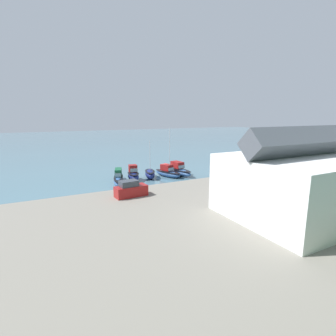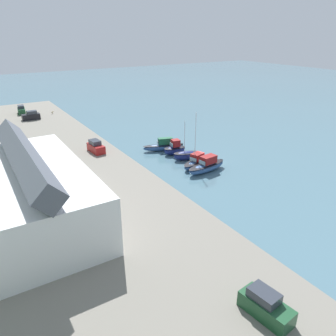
{
  "view_description": "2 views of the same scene",
  "coord_description": "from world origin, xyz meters",
  "px_view_note": "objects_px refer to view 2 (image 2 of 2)",
  "views": [
    {
      "loc": [
        23.07,
        47.53,
        12.14
      ],
      "look_at": [
        1.91,
        6.18,
        2.65
      ],
      "focal_mm": 28.0,
      "sensor_mm": 36.0,
      "label": 1
    },
    {
      "loc": [
        -42.36,
        34.27,
        22.02
      ],
      "look_at": [
        -2.25,
        9.4,
        2.14
      ],
      "focal_mm": 35.0,
      "sensor_mm": 36.0,
      "label": 2
    }
  ],
  "objects_px": {
    "moored_boat_3": "(175,149)",
    "parked_car_0": "(96,147)",
    "moored_boat_2": "(186,155)",
    "parked_car_2": "(31,116)",
    "parked_car_3": "(21,110)",
    "moored_boat_1": "(196,162)",
    "parked_car_1": "(266,306)",
    "moored_boat_0": "(207,166)",
    "moored_boat_4": "(164,146)",
    "dog_on_quay": "(52,112)"
  },
  "relations": [
    {
      "from": "moored_boat_3",
      "to": "parked_car_0",
      "type": "relative_size",
      "value": 1.04
    },
    {
      "from": "moored_boat_2",
      "to": "parked_car_2",
      "type": "distance_m",
      "value": 44.08
    },
    {
      "from": "moored_boat_2",
      "to": "parked_car_2",
      "type": "bearing_deg",
      "value": 43.61
    },
    {
      "from": "moored_boat_3",
      "to": "parked_car_3",
      "type": "xyz_separation_m",
      "value": [
        44.14,
        19.99,
        1.38
      ]
    },
    {
      "from": "moored_boat_2",
      "to": "moored_boat_3",
      "type": "relative_size",
      "value": 1.63
    },
    {
      "from": "moored_boat_1",
      "to": "parked_car_1",
      "type": "xyz_separation_m",
      "value": [
        -30.09,
        15.62,
        1.58
      ]
    },
    {
      "from": "moored_boat_1",
      "to": "parked_car_0",
      "type": "bearing_deg",
      "value": 28.72
    },
    {
      "from": "moored_boat_0",
      "to": "parked_car_1",
      "type": "height_order",
      "value": "parked_car_1"
    },
    {
      "from": "parked_car_2",
      "to": "parked_car_0",
      "type": "bearing_deg",
      "value": -170.21
    },
    {
      "from": "parked_car_0",
      "to": "parked_car_2",
      "type": "relative_size",
      "value": 1.03
    },
    {
      "from": "parked_car_3",
      "to": "moored_boat_2",
      "type": "bearing_deg",
      "value": 119.64
    },
    {
      "from": "moored_boat_0",
      "to": "parked_car_3",
      "type": "xyz_separation_m",
      "value": [
        53.87,
        20.15,
        1.48
      ]
    },
    {
      "from": "moored_boat_1",
      "to": "moored_boat_4",
      "type": "distance_m",
      "value": 10.2
    },
    {
      "from": "parked_car_1",
      "to": "parked_car_3",
      "type": "bearing_deg",
      "value": -93.91
    },
    {
      "from": "moored_boat_2",
      "to": "dog_on_quay",
      "type": "relative_size",
      "value": 8.86
    },
    {
      "from": "moored_boat_4",
      "to": "dog_on_quay",
      "type": "height_order",
      "value": "moored_boat_4"
    },
    {
      "from": "parked_car_0",
      "to": "parked_car_2",
      "type": "xyz_separation_m",
      "value": [
        30.91,
        5.33,
        0.0
      ]
    },
    {
      "from": "moored_boat_1",
      "to": "moored_boat_4",
      "type": "relative_size",
      "value": 1.17
    },
    {
      "from": "moored_boat_3",
      "to": "moored_boat_2",
      "type": "bearing_deg",
      "value": -167.26
    },
    {
      "from": "parked_car_1",
      "to": "parked_car_2",
      "type": "distance_m",
      "value": 73.44
    },
    {
      "from": "parked_car_0",
      "to": "moored_boat_4",
      "type": "bearing_deg",
      "value": 166.02
    },
    {
      "from": "moored_boat_3",
      "to": "dog_on_quay",
      "type": "relative_size",
      "value": 5.42
    },
    {
      "from": "parked_car_1",
      "to": "moored_boat_4",
      "type": "bearing_deg",
      "value": -117.48
    },
    {
      "from": "moored_boat_1",
      "to": "parked_car_1",
      "type": "bearing_deg",
      "value": 133.67
    },
    {
      "from": "moored_boat_4",
      "to": "parked_car_1",
      "type": "height_order",
      "value": "parked_car_1"
    },
    {
      "from": "moored_boat_0",
      "to": "dog_on_quay",
      "type": "relative_size",
      "value": 9.74
    },
    {
      "from": "parked_car_0",
      "to": "moored_boat_0",
      "type": "bearing_deg",
      "value": 128.36
    },
    {
      "from": "moored_boat_4",
      "to": "parked_car_2",
      "type": "height_order",
      "value": "parked_car_2"
    },
    {
      "from": "moored_boat_2",
      "to": "dog_on_quay",
      "type": "bearing_deg",
      "value": 34.78
    },
    {
      "from": "moored_boat_0",
      "to": "parked_car_0",
      "type": "distance_m",
      "value": 20.44
    },
    {
      "from": "moored_boat_3",
      "to": "parked_car_0",
      "type": "distance_m",
      "value": 14.73
    },
    {
      "from": "parked_car_1",
      "to": "dog_on_quay",
      "type": "xyz_separation_m",
      "value": [
        76.97,
        -2.69,
        -0.46
      ]
    },
    {
      "from": "moored_boat_1",
      "to": "parked_car_2",
      "type": "distance_m",
      "value": 47.25
    },
    {
      "from": "moored_boat_1",
      "to": "moored_boat_4",
      "type": "height_order",
      "value": "moored_boat_1"
    },
    {
      "from": "parked_car_0",
      "to": "parked_car_3",
      "type": "distance_m",
      "value": 39.42
    },
    {
      "from": "moored_boat_2",
      "to": "moored_boat_3",
      "type": "xyz_separation_m",
      "value": [
        3.49,
        0.21,
        0.21
      ]
    },
    {
      "from": "moored_boat_3",
      "to": "parked_car_1",
      "type": "xyz_separation_m",
      "value": [
        -37.24,
        15.76,
        1.38
      ]
    },
    {
      "from": "moored_boat_4",
      "to": "dog_on_quay",
      "type": "xyz_separation_m",
      "value": [
        36.7,
        12.44,
        1.08
      ]
    },
    {
      "from": "moored_boat_2",
      "to": "dog_on_quay",
      "type": "height_order",
      "value": "moored_boat_2"
    },
    {
      "from": "moored_boat_2",
      "to": "parked_car_2",
      "type": "xyz_separation_m",
      "value": [
        39.62,
        19.25,
        1.59
      ]
    },
    {
      "from": "moored_boat_0",
      "to": "parked_car_3",
      "type": "height_order",
      "value": "parked_car_3"
    },
    {
      "from": "parked_car_0",
      "to": "parked_car_1",
      "type": "distance_m",
      "value": 42.51
    },
    {
      "from": "moored_boat_3",
      "to": "dog_on_quay",
      "type": "bearing_deg",
      "value": 27.42
    },
    {
      "from": "moored_boat_0",
      "to": "parked_car_0",
      "type": "height_order",
      "value": "parked_car_0"
    },
    {
      "from": "moored_boat_1",
      "to": "parked_car_2",
      "type": "xyz_separation_m",
      "value": [
        43.28,
        18.89,
        1.58
      ]
    },
    {
      "from": "moored_boat_3",
      "to": "parked_car_0",
      "type": "height_order",
      "value": "parked_car_0"
    },
    {
      "from": "parked_car_0",
      "to": "parked_car_2",
      "type": "distance_m",
      "value": 31.36
    },
    {
      "from": "moored_boat_2",
      "to": "moored_boat_3",
      "type": "height_order",
      "value": "moored_boat_2"
    },
    {
      "from": "moored_boat_1",
      "to": "moored_boat_3",
      "type": "height_order",
      "value": "moored_boat_1"
    },
    {
      "from": "parked_car_2",
      "to": "moored_boat_4",
      "type": "bearing_deg",
      "value": -150.91
    }
  ]
}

